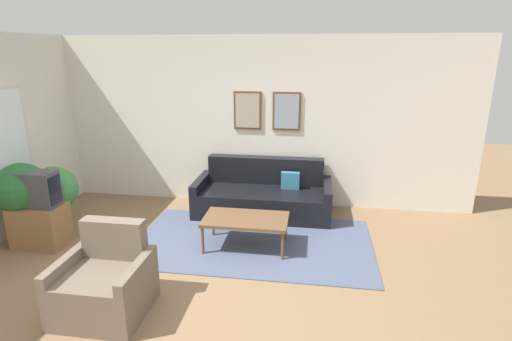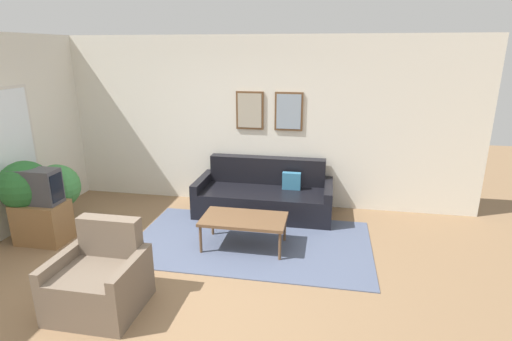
# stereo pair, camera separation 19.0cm
# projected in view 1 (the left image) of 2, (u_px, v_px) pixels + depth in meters

# --- Properties ---
(ground_plane) EXTENTS (16.00, 16.00, 0.00)m
(ground_plane) POSITION_uv_depth(u_px,v_px,m) (166.00, 293.00, 4.23)
(ground_plane) COLOR #846647
(area_rug) EXTENTS (3.14, 1.81, 0.01)m
(area_rug) POSITION_uv_depth(u_px,v_px,m) (253.00, 242.00, 5.35)
(area_rug) COLOR #4C5670
(area_rug) RESTS_ON ground_plane
(wall_back) EXTENTS (8.00, 0.09, 2.70)m
(wall_back) POSITION_uv_depth(u_px,v_px,m) (223.00, 122.00, 6.48)
(wall_back) COLOR silver
(wall_back) RESTS_ON ground_plane
(couch) EXTENTS (2.09, 0.90, 0.83)m
(couch) POSITION_uv_depth(u_px,v_px,m) (263.00, 196.00, 6.25)
(couch) COLOR black
(couch) RESTS_ON ground_plane
(coffee_table) EXTENTS (1.08, 0.61, 0.41)m
(coffee_table) POSITION_uv_depth(u_px,v_px,m) (246.00, 220.00, 5.11)
(coffee_table) COLOR brown
(coffee_table) RESTS_ON ground_plane
(tv_stand) EXTENTS (0.64, 0.43, 0.55)m
(tv_stand) POSITION_uv_depth(u_px,v_px,m) (40.00, 225.00, 5.21)
(tv_stand) COLOR olive
(tv_stand) RESTS_ON ground_plane
(tv) EXTENTS (0.59, 0.28, 0.46)m
(tv) POSITION_uv_depth(u_px,v_px,m) (34.00, 189.00, 5.06)
(tv) COLOR #424247
(tv) RESTS_ON tv_stand
(armchair) EXTENTS (0.82, 0.76, 0.85)m
(armchair) POSITION_uv_depth(u_px,v_px,m) (105.00, 284.00, 3.88)
(armchair) COLOR #6B5B4C
(armchair) RESTS_ON ground_plane
(potted_plant_tall) EXTENTS (0.67, 0.67, 1.09)m
(potted_plant_tall) POSITION_uv_depth(u_px,v_px,m) (22.00, 191.00, 5.17)
(potted_plant_tall) COLOR #383D42
(potted_plant_tall) RESTS_ON ground_plane
(potted_plant_by_window) EXTENTS (0.42, 0.42, 0.72)m
(potted_plant_by_window) POSITION_uv_depth(u_px,v_px,m) (36.00, 202.00, 5.48)
(potted_plant_by_window) COLOR beige
(potted_plant_by_window) RESTS_ON ground_plane
(potted_plant_small) EXTENTS (0.63, 0.63, 0.95)m
(potted_plant_small) POSITION_uv_depth(u_px,v_px,m) (54.00, 191.00, 5.49)
(potted_plant_small) COLOR slate
(potted_plant_small) RESTS_ON ground_plane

